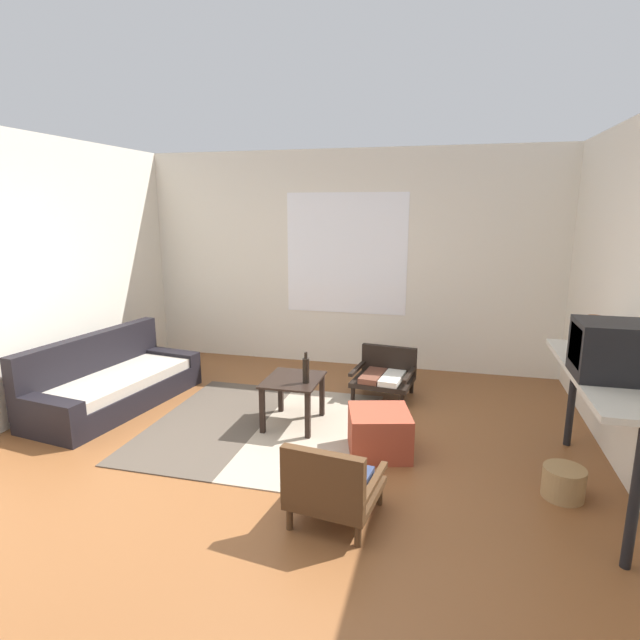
{
  "coord_description": "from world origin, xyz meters",
  "views": [
    {
      "loc": [
        1.27,
        -3.29,
        2.01
      ],
      "look_at": [
        0.13,
        1.17,
        0.99
      ],
      "focal_mm": 28.61,
      "sensor_mm": 36.0,
      "label": 1
    }
  ],
  "objects_px": {
    "armchair_by_window": "(385,373)",
    "coffee_table": "(293,389)",
    "armchair_striped_foreground": "(332,486)",
    "glass_bottle": "(306,370)",
    "wicker_basket": "(564,483)",
    "console_shelf": "(604,385)",
    "ottoman_orange": "(379,432)",
    "clay_vase": "(592,340)",
    "couch": "(112,384)",
    "crt_television": "(614,350)"
  },
  "relations": [
    {
      "from": "armchair_striped_foreground",
      "to": "crt_television",
      "type": "distance_m",
      "value": 2.02
    },
    {
      "from": "crt_television",
      "to": "console_shelf",
      "type": "bearing_deg",
      "value": 88.66
    },
    {
      "from": "ottoman_orange",
      "to": "console_shelf",
      "type": "relative_size",
      "value": 0.29
    },
    {
      "from": "clay_vase",
      "to": "console_shelf",
      "type": "bearing_deg",
      "value": -90.0
    },
    {
      "from": "glass_bottle",
      "to": "ottoman_orange",
      "type": "bearing_deg",
      "value": -22.23
    },
    {
      "from": "crt_television",
      "to": "glass_bottle",
      "type": "height_order",
      "value": "crt_television"
    },
    {
      "from": "crt_television",
      "to": "clay_vase",
      "type": "relative_size",
      "value": 1.56
    },
    {
      "from": "console_shelf",
      "to": "wicker_basket",
      "type": "relative_size",
      "value": 5.91
    },
    {
      "from": "couch",
      "to": "clay_vase",
      "type": "xyz_separation_m",
      "value": [
        4.37,
        -0.21,
        0.81
      ]
    },
    {
      "from": "armchair_by_window",
      "to": "wicker_basket",
      "type": "bearing_deg",
      "value": -48.93
    },
    {
      "from": "console_shelf",
      "to": "glass_bottle",
      "type": "relative_size",
      "value": 5.9
    },
    {
      "from": "couch",
      "to": "crt_television",
      "type": "relative_size",
      "value": 4.04
    },
    {
      "from": "couch",
      "to": "clay_vase",
      "type": "height_order",
      "value": "clay_vase"
    },
    {
      "from": "coffee_table",
      "to": "ottoman_orange",
      "type": "relative_size",
      "value": 1.22
    },
    {
      "from": "crt_television",
      "to": "wicker_basket",
      "type": "height_order",
      "value": "crt_television"
    },
    {
      "from": "crt_television",
      "to": "coffee_table",
      "type": "bearing_deg",
      "value": 162.92
    },
    {
      "from": "ottoman_orange",
      "to": "crt_television",
      "type": "distance_m",
      "value": 1.84
    },
    {
      "from": "ottoman_orange",
      "to": "console_shelf",
      "type": "bearing_deg",
      "value": -8.68
    },
    {
      "from": "coffee_table",
      "to": "clay_vase",
      "type": "distance_m",
      "value": 2.51
    },
    {
      "from": "armchair_by_window",
      "to": "armchair_striped_foreground",
      "type": "relative_size",
      "value": 1.07
    },
    {
      "from": "coffee_table",
      "to": "glass_bottle",
      "type": "distance_m",
      "value": 0.27
    },
    {
      "from": "armchair_by_window",
      "to": "crt_television",
      "type": "distance_m",
      "value": 2.56
    },
    {
      "from": "ottoman_orange",
      "to": "glass_bottle",
      "type": "relative_size",
      "value": 1.7
    },
    {
      "from": "armchair_by_window",
      "to": "crt_television",
      "type": "xyz_separation_m",
      "value": [
        1.68,
        -1.73,
        0.86
      ]
    },
    {
      "from": "armchair_striped_foreground",
      "to": "console_shelf",
      "type": "xyz_separation_m",
      "value": [
        1.72,
        0.8,
        0.56
      ]
    },
    {
      "from": "glass_bottle",
      "to": "armchair_striped_foreground",
      "type": "bearing_deg",
      "value": -67.41
    },
    {
      "from": "coffee_table",
      "to": "ottoman_orange",
      "type": "xyz_separation_m",
      "value": [
        0.86,
        -0.37,
        -0.17
      ]
    },
    {
      "from": "armchair_striped_foreground",
      "to": "ottoman_orange",
      "type": "height_order",
      "value": "armchair_striped_foreground"
    },
    {
      "from": "ottoman_orange",
      "to": "console_shelf",
      "type": "xyz_separation_m",
      "value": [
        1.55,
        -0.24,
        0.64
      ]
    },
    {
      "from": "armchair_by_window",
      "to": "ottoman_orange",
      "type": "xyz_separation_m",
      "value": [
        0.13,
        -1.36,
        -0.06
      ]
    },
    {
      "from": "glass_bottle",
      "to": "wicker_basket",
      "type": "relative_size",
      "value": 1.0
    },
    {
      "from": "coffee_table",
      "to": "armchair_striped_foreground",
      "type": "relative_size",
      "value": 0.94
    },
    {
      "from": "armchair_striped_foreground",
      "to": "console_shelf",
      "type": "bearing_deg",
      "value": 24.91
    },
    {
      "from": "couch",
      "to": "wicker_basket",
      "type": "bearing_deg",
      "value": -9.68
    },
    {
      "from": "glass_bottle",
      "to": "wicker_basket",
      "type": "bearing_deg",
      "value": -16.92
    },
    {
      "from": "ottoman_orange",
      "to": "glass_bottle",
      "type": "xyz_separation_m",
      "value": [
        -0.71,
        0.29,
        0.39
      ]
    },
    {
      "from": "coffee_table",
      "to": "wicker_basket",
      "type": "relative_size",
      "value": 2.07
    },
    {
      "from": "console_shelf",
      "to": "armchair_by_window",
      "type": "bearing_deg",
      "value": 136.46
    },
    {
      "from": "ottoman_orange",
      "to": "armchair_striped_foreground",
      "type": "bearing_deg",
      "value": -98.82
    },
    {
      "from": "armchair_by_window",
      "to": "coffee_table",
      "type": "bearing_deg",
      "value": -126.24
    },
    {
      "from": "coffee_table",
      "to": "console_shelf",
      "type": "distance_m",
      "value": 2.53
    },
    {
      "from": "couch",
      "to": "coffee_table",
      "type": "bearing_deg",
      "value": -0.17
    },
    {
      "from": "coffee_table",
      "to": "armchair_striped_foreground",
      "type": "height_order",
      "value": "armchair_striped_foreground"
    },
    {
      "from": "ottoman_orange",
      "to": "clay_vase",
      "type": "bearing_deg",
      "value": 6.09
    },
    {
      "from": "ottoman_orange",
      "to": "coffee_table",
      "type": "bearing_deg",
      "value": 156.77
    },
    {
      "from": "crt_television",
      "to": "wicker_basket",
      "type": "xyz_separation_m",
      "value": [
        -0.2,
        0.03,
        -0.99
      ]
    },
    {
      "from": "clay_vase",
      "to": "wicker_basket",
      "type": "xyz_separation_m",
      "value": [
        -0.2,
        -0.5,
        -0.92
      ]
    },
    {
      "from": "armchair_striped_foreground",
      "to": "glass_bottle",
      "type": "bearing_deg",
      "value": 112.59
    },
    {
      "from": "armchair_by_window",
      "to": "ottoman_orange",
      "type": "relative_size",
      "value": 1.38
    },
    {
      "from": "ottoman_orange",
      "to": "clay_vase",
      "type": "relative_size",
      "value": 1.6
    }
  ]
}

